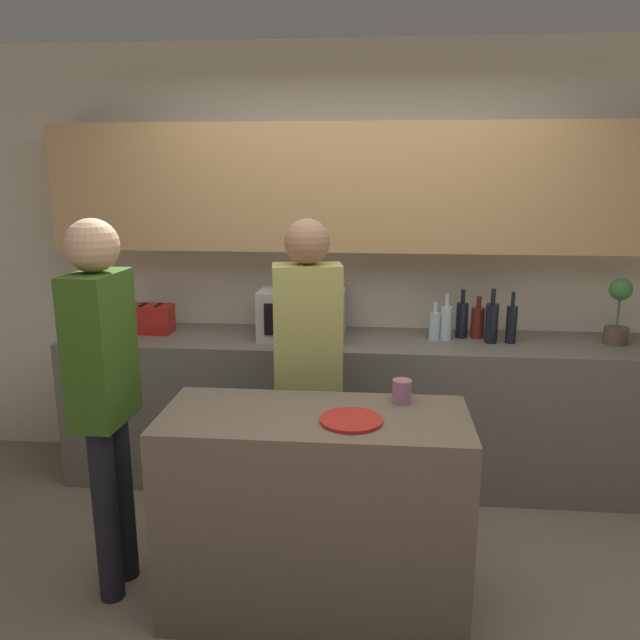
{
  "coord_description": "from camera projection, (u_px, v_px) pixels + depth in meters",
  "views": [
    {
      "loc": [
        0.12,
        -2.31,
        1.92
      ],
      "look_at": [
        -0.13,
        0.4,
        1.27
      ],
      "focal_mm": 35.0,
      "sensor_mm": 36.0,
      "label": 1
    }
  ],
  "objects": [
    {
      "name": "ground_plane",
      "position": [
        342.0,
        628.0,
        2.69
      ],
      "size": [
        14.0,
        14.0,
        0.0
      ],
      "primitive_type": "plane",
      "color": "#7F705B"
    },
    {
      "name": "back_wall",
      "position": [
        359.0,
        234.0,
        3.94
      ],
      "size": [
        6.4,
        0.4,
        2.7
      ],
      "color": "beige",
      "rests_on": "ground_plane"
    },
    {
      "name": "back_counter",
      "position": [
        355.0,
        409.0,
        3.93
      ],
      "size": [
        3.6,
        0.62,
        0.92
      ],
      "color": "#6B665B",
      "rests_on": "ground_plane"
    },
    {
      "name": "kitchen_island",
      "position": [
        315.0,
        512.0,
        2.74
      ],
      "size": [
        1.31,
        0.57,
        0.92
      ],
      "color": "brown",
      "rests_on": "ground_plane"
    },
    {
      "name": "microwave",
      "position": [
        303.0,
        313.0,
        3.85
      ],
      "size": [
        0.52,
        0.39,
        0.3
      ],
      "color": "#B7BABC",
      "rests_on": "back_counter"
    },
    {
      "name": "toaster",
      "position": [
        152.0,
        319.0,
        3.95
      ],
      "size": [
        0.26,
        0.16,
        0.18
      ],
      "color": "#B21E19",
      "rests_on": "back_counter"
    },
    {
      "name": "potted_plant",
      "position": [
        618.0,
        311.0,
        3.67
      ],
      "size": [
        0.14,
        0.14,
        0.4
      ],
      "color": "brown",
      "rests_on": "back_counter"
    },
    {
      "name": "bottle_0",
      "position": [
        434.0,
        325.0,
        3.79
      ],
      "size": [
        0.07,
        0.07,
        0.23
      ],
      "color": "silver",
      "rests_on": "back_counter"
    },
    {
      "name": "bottle_1",
      "position": [
        446.0,
        322.0,
        3.78
      ],
      "size": [
        0.07,
        0.07,
        0.29
      ],
      "color": "silver",
      "rests_on": "back_counter"
    },
    {
      "name": "bottle_2",
      "position": [
        462.0,
        319.0,
        3.83
      ],
      "size": [
        0.07,
        0.07,
        0.3
      ],
      "color": "black",
      "rests_on": "back_counter"
    },
    {
      "name": "bottle_3",
      "position": [
        478.0,
        322.0,
        3.83
      ],
      "size": [
        0.08,
        0.08,
        0.26
      ],
      "color": "maroon",
      "rests_on": "back_counter"
    },
    {
      "name": "bottle_4",
      "position": [
        492.0,
        322.0,
        3.71
      ],
      "size": [
        0.08,
        0.08,
        0.33
      ],
      "color": "black",
      "rests_on": "back_counter"
    },
    {
      "name": "bottle_5",
      "position": [
        511.0,
        324.0,
        3.71
      ],
      "size": [
        0.06,
        0.06,
        0.31
      ],
      "color": "black",
      "rests_on": "back_counter"
    },
    {
      "name": "plate_on_island",
      "position": [
        351.0,
        420.0,
        2.55
      ],
      "size": [
        0.26,
        0.26,
        0.01
      ],
      "color": "red",
      "rests_on": "kitchen_island"
    },
    {
      "name": "cup_0",
      "position": [
        402.0,
        391.0,
        2.75
      ],
      "size": [
        0.09,
        0.09,
        0.1
      ],
      "color": "#9D687F",
      "rests_on": "kitchen_island"
    },
    {
      "name": "person_left",
      "position": [
        103.0,
        378.0,
        2.73
      ],
      "size": [
        0.23,
        0.35,
        1.73
      ],
      "rotation": [
        0.0,
        0.0,
        -1.61
      ],
      "color": "black",
      "rests_on": "ground_plane"
    },
    {
      "name": "person_center",
      "position": [
        308.0,
        355.0,
        3.14
      ],
      "size": [
        0.37,
        0.24,
        1.7
      ],
      "rotation": [
        0.0,
        0.0,
        -2.98
      ],
      "color": "black",
      "rests_on": "ground_plane"
    }
  ]
}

